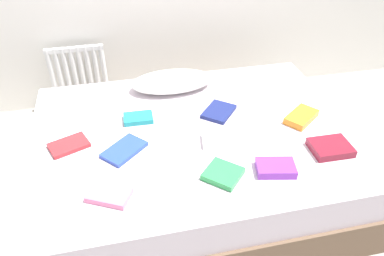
{
  "coord_description": "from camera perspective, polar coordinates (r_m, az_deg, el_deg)",
  "views": [
    {
      "loc": [
        -0.41,
        -1.78,
        1.85
      ],
      "look_at": [
        0.0,
        0.05,
        0.48
      ],
      "focal_mm": 34.68,
      "sensor_mm": 36.0,
      "label": 1
    }
  ],
  "objects": [
    {
      "name": "textbook_navy",
      "position": [
        2.42,
        4.14,
        2.54
      ],
      "size": [
        0.27,
        0.27,
        0.03
      ],
      "primitive_type": "cube",
      "rotation": [
        0.0,
        0.0,
        0.87
      ],
      "color": "navy",
      "rests_on": "bed"
    },
    {
      "name": "bed",
      "position": [
        2.43,
        0.26,
        -5.11
      ],
      "size": [
        2.0,
        1.5,
        0.5
      ],
      "color": "brown",
      "rests_on": "ground"
    },
    {
      "name": "textbook_pink",
      "position": [
        1.89,
        -12.63,
        -9.99
      ],
      "size": [
        0.24,
        0.21,
        0.03
      ],
      "primitive_type": "cube",
      "rotation": [
        0.0,
        0.0,
        -0.48
      ],
      "color": "pink",
      "rests_on": "bed"
    },
    {
      "name": "textbook_teal",
      "position": [
        2.38,
        -8.26,
        1.51
      ],
      "size": [
        0.19,
        0.13,
        0.03
      ],
      "primitive_type": "cube",
      "rotation": [
        0.0,
        0.0,
        -0.03
      ],
      "color": "teal",
      "rests_on": "bed"
    },
    {
      "name": "textbook_maroon",
      "position": [
        2.25,
        20.53,
        -2.84
      ],
      "size": [
        0.22,
        0.18,
        0.05
      ],
      "primitive_type": "cube",
      "rotation": [
        0.0,
        0.0,
        -0.02
      ],
      "color": "maroon",
      "rests_on": "bed"
    },
    {
      "name": "textbook_green",
      "position": [
        1.96,
        4.79,
        -7.04
      ],
      "size": [
        0.25,
        0.25,
        0.03
      ],
      "primitive_type": "cube",
      "rotation": [
        0.0,
        0.0,
        -0.75
      ],
      "color": "green",
      "rests_on": "bed"
    },
    {
      "name": "pillow",
      "position": [
        2.67,
        -3.13,
        7.18
      ],
      "size": [
        0.58,
        0.3,
        0.12
      ],
      "primitive_type": "ellipsoid",
      "color": "white",
      "rests_on": "bed"
    },
    {
      "name": "textbook_orange",
      "position": [
        2.45,
        16.47,
        1.65
      ],
      "size": [
        0.27,
        0.24,
        0.04
      ],
      "primitive_type": "cube",
      "rotation": [
        0.0,
        0.0,
        0.64
      ],
      "color": "orange",
      "rests_on": "bed"
    },
    {
      "name": "textbook_blue",
      "position": [
        2.14,
        -10.38,
        -3.32
      ],
      "size": [
        0.28,
        0.28,
        0.02
      ],
      "primitive_type": "cube",
      "rotation": [
        0.0,
        0.0,
        0.74
      ],
      "color": "#2847B7",
      "rests_on": "bed"
    },
    {
      "name": "textbook_red",
      "position": [
        2.25,
        -18.41,
        -2.53
      ],
      "size": [
        0.25,
        0.21,
        0.02
      ],
      "primitive_type": "cube",
      "rotation": [
        0.0,
        0.0,
        0.38
      ],
      "color": "red",
      "rests_on": "bed"
    },
    {
      "name": "textbook_purple",
      "position": [
        2.02,
        12.74,
        -6.01
      ],
      "size": [
        0.23,
        0.17,
        0.05
      ],
      "primitive_type": "cube",
      "rotation": [
        0.0,
        0.0,
        -0.21
      ],
      "color": "purple",
      "rests_on": "bed"
    },
    {
      "name": "ground_plane",
      "position": [
        2.6,
        0.24,
        -9.2
      ],
      "size": [
        8.0,
        8.0,
        0.0
      ],
      "primitive_type": "plane",
      "color": "#9E998E"
    },
    {
      "name": "radiator",
      "position": [
        3.36,
        -17.0,
        7.78
      ],
      "size": [
        0.47,
        0.04,
        0.52
      ],
      "color": "white",
      "rests_on": "ground"
    },
    {
      "name": "textbook_white",
      "position": [
        2.17,
        3.92,
        -1.87
      ],
      "size": [
        0.2,
        0.16,
        0.03
      ],
      "primitive_type": "cube",
      "rotation": [
        0.0,
        0.0,
        -0.16
      ],
      "color": "white",
      "rests_on": "bed"
    }
  ]
}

